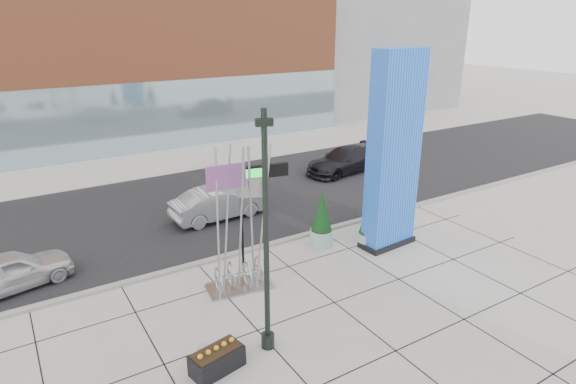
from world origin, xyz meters
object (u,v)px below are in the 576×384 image
lamp_post (266,259)px  concrete_bollard (204,356)px  blue_pylon (393,156)px  car_white_west (11,272)px  public_art_sculpture (239,253)px  overhead_street_sign (257,180)px  car_silver_mid (219,204)px

lamp_post → concrete_bollard: size_ratio=10.95×
blue_pylon → car_white_west: 15.01m
concrete_bollard → lamp_post: bearing=-6.3°
public_art_sculpture → overhead_street_sign: (1.43, 1.19, 2.14)m
lamp_post → concrete_bollard: lamp_post is taller
concrete_bollard → overhead_street_sign: bearing=46.9°
overhead_street_sign → car_white_west: bearing=171.3°
public_art_sculpture → concrete_bollard: (-2.72, -3.25, -1.07)m
car_silver_mid → blue_pylon: bearing=-145.4°
lamp_post → overhead_street_sign: bearing=64.4°
blue_pylon → public_art_sculpture: (-6.97, 0.14, -2.55)m
lamp_post → car_white_west: 10.11m
blue_pylon → overhead_street_sign: blue_pylon is taller
blue_pylon → car_white_west: size_ratio=1.97×
blue_pylon → lamp_post: bearing=-161.1°
public_art_sculpture → car_white_west: bearing=157.4°
blue_pylon → public_art_sculpture: blue_pylon is taller
lamp_post → blue_pylon: bearing=23.1°
car_white_west → car_silver_mid: (9.00, 2.12, 0.06)m
concrete_bollard → overhead_street_sign: 6.88m
lamp_post → car_white_west: lamp_post is taller
overhead_street_sign → car_white_west: (-8.45, 3.00, -2.83)m
concrete_bollard → car_silver_mid: size_ratio=0.14×
car_white_west → car_silver_mid: size_ratio=0.89×
blue_pylon → concrete_bollard: blue_pylon is taller
lamp_post → overhead_street_sign: 5.19m
lamp_post → car_white_west: (-6.23, 7.65, -2.21)m
lamp_post → car_silver_mid: size_ratio=1.53×
blue_pylon → car_white_west: (-13.99, 4.33, -3.24)m
car_white_west → lamp_post: bearing=-153.1°
public_art_sculpture → car_white_west: public_art_sculpture is taller
blue_pylon → public_art_sculpture: bearing=174.5°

